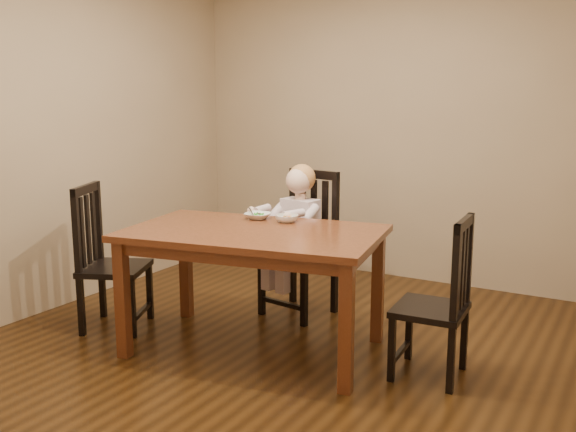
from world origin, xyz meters
The scene contains 9 objects.
room centered at (0.00, 0.00, 1.35)m, with size 4.01×4.01×2.71m.
dining_table centered at (-0.14, -0.16, 0.73)m, with size 1.80×1.26×0.83m.
chair_child centered at (-0.22, 0.67, 0.54)m, with size 0.55×0.53×1.12m.
chair_left centered at (-1.30, -0.34, 0.51)m, with size 0.59×0.60×1.06m.
chair_right centered at (1.07, 0.03, 0.48)m, with size 0.44×0.46×1.00m.
toddler centered at (-0.23, 0.61, 0.70)m, with size 0.37×0.46×0.64m, color silver, non-canonical shape.
bowl_peas centered at (-0.31, 0.17, 0.85)m, with size 0.18×0.18×0.04m, color silver.
bowl_veg centered at (-0.08, 0.17, 0.85)m, with size 0.16×0.16×0.05m, color silver.
fork centered at (-0.35, 0.14, 0.87)m, with size 0.10×0.09×0.05m.
Camera 1 is at (2.11, -3.62, 1.71)m, focal length 40.00 mm.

